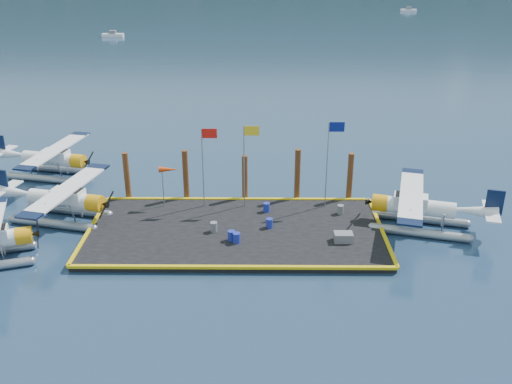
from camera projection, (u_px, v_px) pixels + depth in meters
ground at (236, 234)px, 39.24m from camera, size 4000.00×4000.00×0.00m
dock at (236, 232)px, 39.16m from camera, size 20.00×10.00×0.40m
dock_bumpers at (236, 228)px, 39.04m from camera, size 20.25×10.25×0.18m
seaplane_b at (64, 202)px, 40.50m from camera, size 9.13×9.89×3.51m
seaplane_c at (52, 161)px, 48.20m from camera, size 8.95×9.73×3.45m
seaplane_d at (416, 209)px, 39.41m from camera, size 9.14×9.86×3.50m
drum_0 at (214, 227)px, 38.64m from camera, size 0.49×0.49×0.68m
drum_1 at (237, 238)px, 37.20m from camera, size 0.49×0.49×0.69m
drum_2 at (269, 223)px, 39.19m from camera, size 0.47×0.47×0.67m
drum_3 at (231, 236)px, 37.50m from camera, size 0.48×0.48×0.68m
drum_4 at (340, 209)px, 41.20m from camera, size 0.47×0.47×0.66m
drum_5 at (267, 207)px, 41.53m from camera, size 0.47×0.47×0.67m
crate at (343, 237)px, 37.38m from camera, size 1.22×0.81×0.61m
flagpole_red at (205, 155)px, 40.98m from camera, size 1.14×0.08×6.00m
flagpole_yellow at (247, 154)px, 40.91m from camera, size 1.14×0.08×6.20m
flagpole_blue at (330, 152)px, 40.79m from camera, size 1.14×0.08×6.50m
windsock at (168, 170)px, 41.47m from camera, size 1.40×0.44×3.12m
piling_0 at (127, 178)px, 43.45m from camera, size 0.44×0.44×4.00m
piling_1 at (186, 177)px, 43.38m from camera, size 0.44×0.44×4.20m
piling_2 at (245, 179)px, 43.42m from camera, size 0.44×0.44×3.80m
piling_3 at (297, 176)px, 43.29m from camera, size 0.44×0.44×4.30m
piling_4 at (350, 178)px, 43.32m from camera, size 0.44×0.44×4.00m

